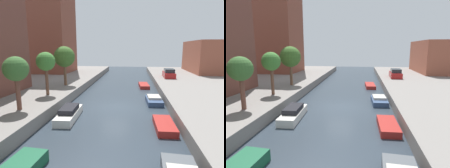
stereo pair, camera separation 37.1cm
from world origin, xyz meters
The scene contains 11 objects.
ground_plane centered at (0.00, 0.00, 0.00)m, with size 84.00×84.00×0.00m, color #28333D.
apartment_tower_far centered at (-16.00, 18.86, 14.03)m, with size 10.00×8.35×26.07m, color brown.
low_block_right centered at (18.00, 22.28, 4.12)m, with size 10.00×12.31×6.24m, color brown.
street_tree_2 centered at (-7.15, -4.71, 4.13)m, with size 1.89×1.89×4.17m.
street_tree_3 centered at (-7.15, 0.19, 4.37)m, with size 1.90×1.90×4.40m.
street_tree_4 centered at (-7.15, 5.35, 4.66)m, with size 2.66×2.66×5.03m.
parked_car centered at (7.50, 13.88, 1.61)m, with size 1.88×4.28×1.45m.
moored_boat_left_2 centered at (-3.52, -3.59, 0.42)m, with size 1.57×4.20×1.01m.
moored_boat_right_2 centered at (4.03, -4.74, 0.25)m, with size 1.43×3.20×0.49m.
moored_boat_right_3 centered at (3.93, 1.77, 0.32)m, with size 1.68×3.25×0.73m.
moored_boat_right_4 centered at (3.27, 10.17, 0.24)m, with size 1.57×3.80×0.48m.
Camera 1 is at (1.77, -17.81, 5.74)m, focal length 29.91 mm.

